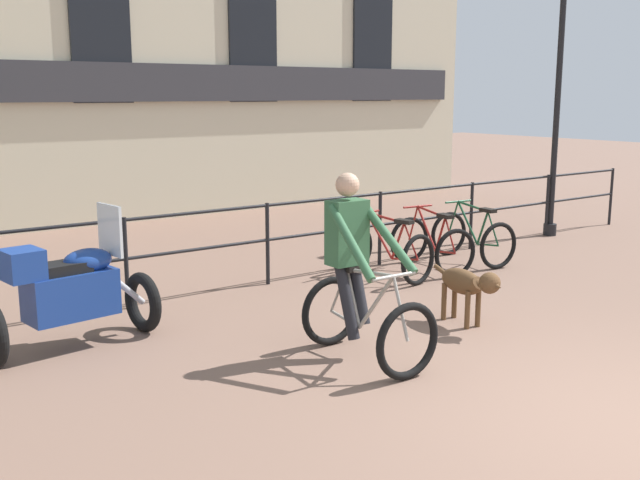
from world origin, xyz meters
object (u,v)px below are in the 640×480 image
object	(u,v)px
parked_motorcycle	(69,292)
parked_bicycle_mid_left	(431,244)
parked_bicycle_mid_right	(473,238)
parked_bicycle_near_lamp	(386,252)
cyclist_with_bike	(358,277)
street_lamp	(559,75)
dog	(468,284)

from	to	relation	value
parked_motorcycle	parked_bicycle_mid_left	distance (m)	5.09
parked_motorcycle	parked_bicycle_mid_left	bearing A→B (deg)	-93.26
parked_motorcycle	parked_bicycle_mid_left	size ratio (longest dim) A/B	1.42
parked_bicycle_mid_right	parked_bicycle_near_lamp	bearing A→B (deg)	5.65
cyclist_with_bike	street_lamp	distance (m)	7.31
parked_motorcycle	parked_bicycle_mid_right	world-z (taller)	parked_motorcycle
cyclist_with_bike	parked_motorcycle	distance (m)	2.73
parked_bicycle_mid_left	parked_bicycle_mid_right	xyz separation A→B (m)	(0.83, -0.00, -0.00)
parked_bicycle_near_lamp	street_lamp	xyz separation A→B (m)	(4.29, 0.64, 2.34)
dog	street_lamp	xyz separation A→B (m)	(4.96, 2.70, 2.25)
parked_bicycle_near_lamp	street_lamp	distance (m)	4.93
parked_bicycle_mid_left	street_lamp	world-z (taller)	street_lamp
cyclist_with_bike	street_lamp	world-z (taller)	street_lamp
cyclist_with_bike	dog	size ratio (longest dim) A/B	1.66
cyclist_with_bike	parked_bicycle_mid_right	world-z (taller)	cyclist_with_bike
cyclist_with_bike	parked_motorcycle	world-z (taller)	cyclist_with_bike
parked_bicycle_near_lamp	parked_bicycle_mid_right	bearing A→B (deg)	170.49
parked_bicycle_near_lamp	street_lamp	world-z (taller)	street_lamp
dog	parked_bicycle_mid_left	bearing A→B (deg)	59.43
cyclist_with_bike	parked_bicycle_near_lamp	distance (m)	3.07
cyclist_with_bike	parked_motorcycle	size ratio (longest dim) A/B	1.00
cyclist_with_bike	parked_motorcycle	xyz separation A→B (m)	(-2.06, 1.79, -0.20)
cyclist_with_bike	parked_bicycle_mid_right	bearing A→B (deg)	29.76
dog	parked_bicycle_mid_right	world-z (taller)	parked_bicycle_mid_right
dog	parked_bicycle_near_lamp	xyz separation A→B (m)	(0.67, 2.06, -0.09)
dog	parked_bicycle_near_lamp	distance (m)	2.17
dog	parked_bicycle_near_lamp	world-z (taller)	parked_bicycle_near_lamp
parked_motorcycle	parked_bicycle_near_lamp	world-z (taller)	parked_motorcycle
cyclist_with_bike	parked_motorcycle	bearing A→B (deg)	140.04
dog	parked_motorcycle	xyz separation A→B (m)	(-3.59, 1.73, 0.11)
parked_bicycle_near_lamp	parked_motorcycle	bearing A→B (deg)	-5.11
parked_bicycle_mid_left	dog	bearing A→B (deg)	61.86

